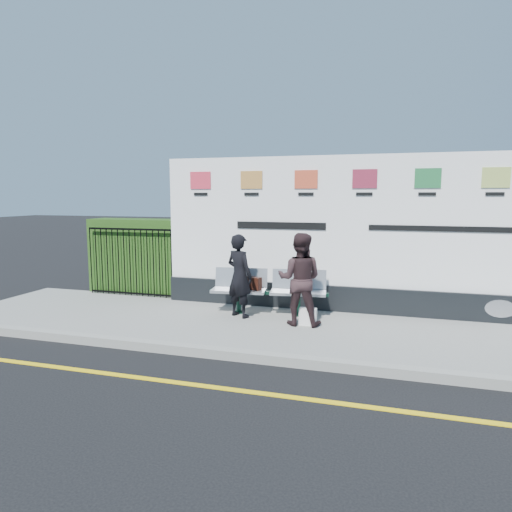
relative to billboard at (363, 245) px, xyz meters
The scene contains 12 objects.
ground 4.13m from the billboard, 97.40° to the right, with size 80.00×80.00×0.00m, color black.
pavement 1.98m from the billboard, 110.32° to the right, with size 14.00×3.00×0.12m, color gray.
kerb 3.19m from the billboard, 99.95° to the right, with size 14.00×0.18×0.14m, color gray.
yellow_line 4.13m from the billboard, 97.40° to the right, with size 14.00×0.10×0.01m, color yellow.
billboard is the anchor object (origin of this frame).
hedge 5.11m from the billboard, behind, with size 2.35×0.70×1.70m, color #254A16.
railing 5.10m from the billboard, behind, with size 2.05×0.06×1.54m, color black, non-canonical shape.
bench 2.11m from the billboard, 157.92° to the right, with size 2.17×0.56×0.46m, color #AEB1B7, non-canonical shape.
woman_left 2.43m from the billboard, 154.86° to the right, with size 0.56×0.37×1.54m, color black.
woman_right 1.63m from the billboard, 129.33° to the right, with size 0.78×0.61×1.61m, color #312022.
handbag_brown 2.21m from the billboard, 159.90° to the right, with size 0.31×0.13×0.24m, color black.
carrier_bag_white 1.85m from the billboard, 124.81° to the right, with size 0.29×0.18×0.29m, color white.
Camera 1 is at (1.02, -5.01, 2.37)m, focal length 32.00 mm.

